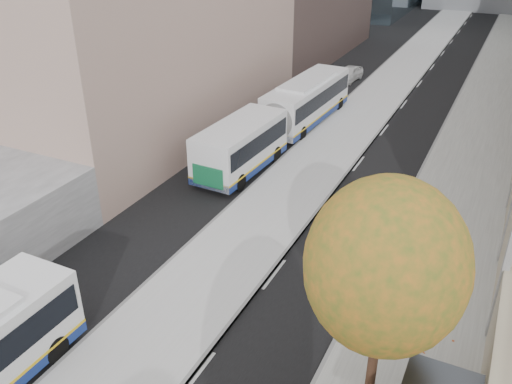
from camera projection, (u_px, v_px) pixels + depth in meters
The scene contains 5 objects.
bus_platform at pixel (348, 129), 36.45m from camera, with size 4.25×150.00×0.15m, color #B1B1B1.
sidewalk at pixel (473, 150), 33.36m from camera, with size 4.75×150.00×0.08m, color gray.
tree_c at pixel (386, 267), 13.64m from camera, with size 4.20×4.20×7.28m.
bus_far at pixel (282, 117), 34.10m from camera, with size 3.28×17.28×2.86m.
distant_car at pixel (349, 74), 46.47m from camera, with size 1.48×3.67×1.25m, color #BABABA.
Camera 1 is at (5.56, 1.51, 13.28)m, focal length 38.00 mm.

